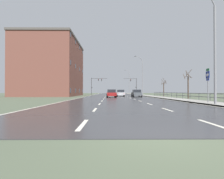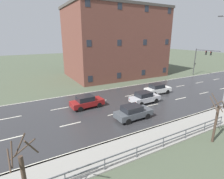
{
  "view_description": "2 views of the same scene",
  "coord_description": "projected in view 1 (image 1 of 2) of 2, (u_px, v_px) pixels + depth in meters",
  "views": [
    {
      "loc": [
        -1.37,
        -4.63,
        1.2
      ],
      "look_at": [
        -0.6,
        62.72,
        1.88
      ],
      "focal_mm": 29.9,
      "sensor_mm": 36.0,
      "label": 1
    },
    {
      "loc": [
        18.55,
        24.88,
        8.6
      ],
      "look_at": [
        0.0,
        35.13,
        2.23
      ],
      "focal_mm": 28.23,
      "sensor_mm": 36.0,
      "label": 2
    }
  ],
  "objects": [
    {
      "name": "ground_plane",
      "position": [
        115.0,
        96.0,
        52.63
      ],
      "size": [
        160.0,
        160.0,
        0.12
      ],
      "color": "#4C5642"
    },
    {
      "name": "road_asphalt_strip",
      "position": [
        114.0,
        95.0,
        64.62
      ],
      "size": [
        14.0,
        120.0,
        0.03
      ],
      "color": "#303033",
      "rests_on": "ground"
    },
    {
      "name": "sidewalk_right",
      "position": [
        138.0,
        95.0,
        64.72
      ],
      "size": [
        3.0,
        120.0,
        0.12
      ],
      "color": "gray",
      "rests_on": "ground"
    },
    {
      "name": "guardrail",
      "position": [
        186.0,
        95.0,
        27.36
      ],
      "size": [
        0.07,
        39.22,
        1.0
      ],
      "color": "#515459",
      "rests_on": "ground"
    },
    {
      "name": "street_lamp_foreground",
      "position": [
        213.0,
        47.0,
        15.88
      ],
      "size": [
        2.52,
        0.24,
        10.17
      ],
      "color": "slate",
      "rests_on": "ground"
    },
    {
      "name": "street_lamp_midground",
      "position": [
        142.0,
        76.0,
        51.07
      ],
      "size": [
        2.39,
        0.24,
        10.95
      ],
      "color": "slate",
      "rests_on": "ground"
    },
    {
      "name": "street_lamp_distant",
      "position": [
        129.0,
        82.0,
        86.26
      ],
      "size": [
        2.32,
        0.24,
        11.12
      ],
      "color": "slate",
      "rests_on": "ground"
    },
    {
      "name": "highway_sign",
      "position": [
        208.0,
        81.0,
        18.55
      ],
      "size": [
        0.09,
        0.68,
        3.51
      ],
      "color": "slate",
      "rests_on": "ground"
    },
    {
      "name": "traffic_signal_right",
      "position": [
        134.0,
        84.0,
        64.98
      ],
      "size": [
        4.56,
        0.36,
        5.91
      ],
      "color": "#38383A",
      "rests_on": "ground"
    },
    {
      "name": "traffic_signal_left",
      "position": [
        95.0,
        83.0,
        65.94
      ],
      "size": [
        5.58,
        0.36,
        6.03
      ],
      "color": "#38383A",
      "rests_on": "ground"
    },
    {
      "name": "car_near_right",
      "position": [
        137.0,
        93.0,
        40.0
      ],
      "size": [
        1.9,
        4.13,
        1.57
      ],
      "rotation": [
        0.0,
        0.0,
        0.02
      ],
      "color": "#474C51",
      "rests_on": "ground"
    },
    {
      "name": "car_near_left",
      "position": [
        111.0,
        93.0,
        48.5
      ],
      "size": [
        1.95,
        4.16,
        1.57
      ],
      "rotation": [
        0.0,
        0.0,
        -0.03
      ],
      "color": "silver",
      "rests_on": "ground"
    },
    {
      "name": "car_far_left",
      "position": [
        121.0,
        93.0,
        44.13
      ],
      "size": [
        1.91,
        4.14,
        1.57
      ],
      "rotation": [
        0.0,
        0.0,
        0.02
      ],
      "color": "#B7B7BC",
      "rests_on": "ground"
    },
    {
      "name": "car_mid_centre",
      "position": [
        111.0,
        93.0,
        36.72
      ],
      "size": [
        1.99,
        4.18,
        1.57
      ],
      "rotation": [
        0.0,
        0.0,
        0.05
      ],
      "color": "maroon",
      "rests_on": "ground"
    },
    {
      "name": "brick_building",
      "position": [
        52.0,
        68.0,
        49.71
      ],
      "size": [
        13.9,
        20.68,
        14.78
      ],
      "color": "brown",
      "rests_on": "ground"
    },
    {
      "name": "bare_tree_mid",
      "position": [
        188.0,
        85.0,
        29.3
      ],
      "size": [
        1.44,
        1.26,
        4.73
      ],
      "color": "#423328",
      "rests_on": "ground"
    },
    {
      "name": "bare_tree_far",
      "position": [
        164.0,
        88.0,
        43.5
      ],
      "size": [
        1.38,
        1.45,
        4.36
      ],
      "color": "#423328",
      "rests_on": "ground"
    }
  ]
}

